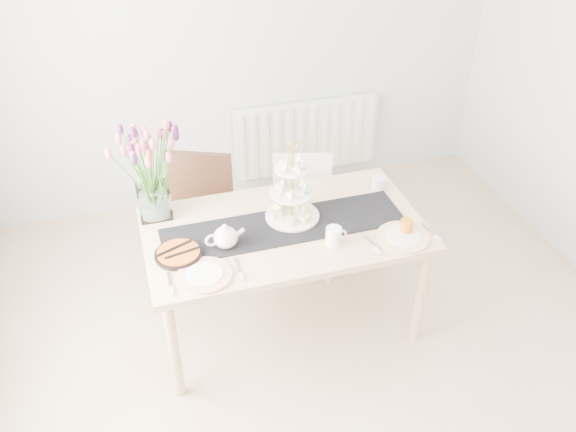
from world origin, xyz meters
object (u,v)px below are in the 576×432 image
object	(u,v)px
teapot	(226,237)
cream_jug	(378,183)
chair_white	(302,206)
plate_left	(205,275)
dining_table	(284,237)
tart_tin	(179,254)
chair_brown	(198,210)
mug_white	(334,236)
tulip_vase	(148,160)
mug_orange	(407,227)
radiator	(306,137)
cake_stand	(292,199)
plate_right	(403,237)

from	to	relation	value
teapot	cream_jug	distance (m)	1.08
chair_white	plate_left	size ratio (longest dim) A/B	2.81
dining_table	tart_tin	world-z (taller)	tart_tin
chair_white	chair_brown	bearing A→B (deg)	-171.14
chair_brown	mug_white	xyz separation A→B (m)	(0.62, -0.88, 0.29)
tulip_vase	teapot	distance (m)	0.62
tulip_vase	cream_jug	size ratio (longest dim) A/B	8.24
tart_tin	mug_white	bearing A→B (deg)	-9.35
chair_white	cream_jug	distance (m)	0.61
cream_jug	tulip_vase	bearing A→B (deg)	-178.36
tart_tin	mug_orange	size ratio (longest dim) A/B	2.93
tulip_vase	tart_tin	size ratio (longest dim) A/B	2.60
radiator	cake_stand	xyz separation A→B (m)	(-0.57, -1.47, 0.43)
chair_white	mug_white	xyz separation A→B (m)	(-0.08, -0.79, 0.33)
teapot	plate_right	distance (m)	0.99
mug_white	teapot	bearing A→B (deg)	165.89
teapot	plate_left	world-z (taller)	teapot
chair_white	plate_left	world-z (taller)	chair_white
radiator	plate_left	size ratio (longest dim) A/B	4.15
cake_stand	mug_orange	distance (m)	0.67
teapot	tart_tin	bearing A→B (deg)	177.31
tulip_vase	plate_right	distance (m)	1.49
radiator	cake_stand	world-z (taller)	cake_stand
tulip_vase	plate_left	bearing A→B (deg)	-74.69
dining_table	cake_stand	bearing A→B (deg)	44.79
radiator	mug_orange	bearing A→B (deg)	-90.07
tulip_vase	mug_white	bearing A→B (deg)	-32.07
cake_stand	cream_jug	distance (m)	0.63
chair_brown	mug_white	distance (m)	1.11
plate_left	plate_right	size ratio (longest dim) A/B	0.98
dining_table	chair_white	distance (m)	0.67
tulip_vase	cream_jug	world-z (taller)	tulip_vase
chair_white	mug_orange	xyz separation A→B (m)	(0.35, -0.82, 0.33)
mug_orange	plate_left	xyz separation A→B (m)	(-1.16, -0.04, -0.04)
teapot	plate_left	size ratio (longest dim) A/B	0.74
tart_tin	plate_left	bearing A→B (deg)	-63.33
cake_stand	plate_right	world-z (taller)	cake_stand
tulip_vase	tart_tin	xyz separation A→B (m)	(0.07, -0.43, -0.36)
dining_table	tulip_vase	distance (m)	0.89
teapot	plate_right	size ratio (longest dim) A/B	0.73
chair_white	mug_white	bearing A→B (deg)	-80.11
teapot	plate_left	bearing A→B (deg)	-130.65
chair_white	cream_jug	bearing A→B (deg)	-26.66
cake_stand	cream_jug	bearing A→B (deg)	13.63
cream_jug	dining_table	bearing A→B (deg)	-155.44
cake_stand	tart_tin	distance (m)	0.72
teapot	mug_orange	world-z (taller)	teapot
chair_brown	plate_right	world-z (taller)	chair_brown
plate_right	mug_white	bearing A→B (deg)	170.22
chair_brown	plate_right	distance (m)	1.41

